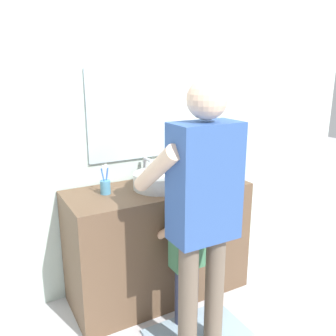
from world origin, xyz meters
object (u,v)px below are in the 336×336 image
(toothbrush_cup, at_px, (105,186))
(child_toddler, at_px, (187,248))
(adult_parent, at_px, (203,199))
(soap_bottle, at_px, (199,169))

(toothbrush_cup, bearing_deg, child_toddler, -49.61)
(toothbrush_cup, relative_size, adult_parent, 0.13)
(toothbrush_cup, distance_m, child_toddler, 0.69)
(soap_bottle, height_order, adult_parent, adult_parent)
(soap_bottle, distance_m, adult_parent, 0.83)
(soap_bottle, relative_size, adult_parent, 0.10)
(soap_bottle, height_order, child_toddler, soap_bottle)
(toothbrush_cup, height_order, soap_bottle, toothbrush_cup)
(child_toddler, distance_m, adult_parent, 0.49)
(child_toddler, xyz_separation_m, adult_parent, (-0.05, -0.24, 0.42))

